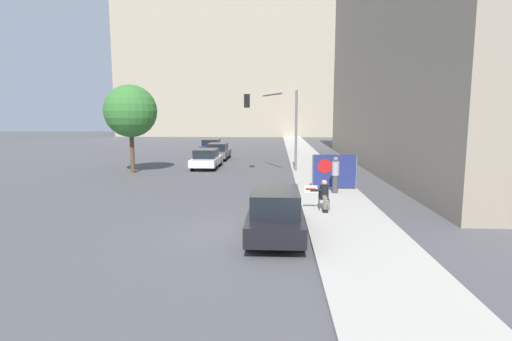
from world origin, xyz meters
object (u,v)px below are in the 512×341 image
(car_on_road_midblock, at_px, (218,151))
(jogger_on_sidewalk, at_px, (335,175))
(parked_car_curbside, at_px, (275,213))
(car_on_road_nearest, at_px, (207,159))
(street_tree_near_curb, at_px, (130,111))
(protest_banner, at_px, (334,171))
(traffic_light_pole, at_px, (277,116))
(seated_protester, at_px, (324,194))
(car_on_road_distant, at_px, (211,146))

(car_on_road_midblock, bearing_deg, jogger_on_sidewalk, -62.87)
(parked_car_curbside, distance_m, car_on_road_nearest, 16.91)
(street_tree_near_curb, bearing_deg, car_on_road_nearest, 29.44)
(protest_banner, distance_m, traffic_light_pole, 7.37)
(traffic_light_pole, bearing_deg, jogger_on_sidewalk, -68.96)
(protest_banner, xyz_separation_m, car_on_road_nearest, (-7.95, 8.61, -0.35))
(car_on_road_midblock, distance_m, street_tree_near_curb, 10.06)
(protest_banner, distance_m, car_on_road_midblock, 16.46)
(jogger_on_sidewalk, bearing_deg, seated_protester, 54.43)
(car_on_road_nearest, height_order, street_tree_near_curb, street_tree_near_curb)
(street_tree_near_curb, bearing_deg, seated_protester, -42.71)
(seated_protester, xyz_separation_m, car_on_road_distant, (-8.61, 25.57, -0.07))
(car_on_road_nearest, relative_size, street_tree_near_curb, 0.75)
(traffic_light_pole, distance_m, parked_car_curbside, 14.10)
(seated_protester, xyz_separation_m, protest_banner, (1.03, 4.50, 0.29))
(car_on_road_distant, bearing_deg, traffic_light_pole, -65.43)
(jogger_on_sidewalk, xyz_separation_m, car_on_road_distant, (-9.56, 22.05, -0.33))
(jogger_on_sidewalk, distance_m, car_on_road_distant, 24.04)
(car_on_road_midblock, bearing_deg, car_on_road_nearest, -89.87)
(parked_car_curbside, xyz_separation_m, car_on_road_nearest, (-5.05, 16.14, -0.04))
(seated_protester, xyz_separation_m, traffic_light_pole, (-1.83, 10.74, 3.00))
(traffic_light_pole, bearing_deg, seated_protester, -80.33)
(protest_banner, xyz_separation_m, parked_car_curbside, (-2.90, -7.54, -0.31))
(protest_banner, height_order, car_on_road_distant, protest_banner)
(jogger_on_sidewalk, height_order, street_tree_near_curb, street_tree_near_curb)
(seated_protester, xyz_separation_m, jogger_on_sidewalk, (0.95, 3.52, 0.26))
(traffic_light_pole, bearing_deg, protest_banner, -65.39)
(traffic_light_pole, distance_m, street_tree_near_curb, 9.62)
(car_on_road_distant, bearing_deg, seated_protester, -71.39)
(seated_protester, xyz_separation_m, street_tree_near_curb, (-11.44, 10.56, 3.31))
(seated_protester, bearing_deg, car_on_road_nearest, 119.59)
(protest_banner, height_order, parked_car_curbside, protest_banner)
(jogger_on_sidewalk, relative_size, street_tree_near_curb, 0.30)
(jogger_on_sidewalk, height_order, protest_banner, protest_banner)
(seated_protester, height_order, parked_car_curbside, parked_car_curbside)
(traffic_light_pole, relative_size, car_on_road_midblock, 1.23)
(traffic_light_pole, bearing_deg, parked_car_curbside, -90.17)
(protest_banner, bearing_deg, jogger_on_sidewalk, -94.50)
(protest_banner, xyz_separation_m, traffic_light_pole, (-2.86, 6.24, 2.71))
(seated_protester, relative_size, street_tree_near_curb, 0.20)
(street_tree_near_curb, bearing_deg, parked_car_curbside, -54.85)
(street_tree_near_curb, bearing_deg, car_on_road_midblock, 61.63)
(protest_banner, relative_size, street_tree_near_curb, 0.38)
(protest_banner, distance_m, parked_car_curbside, 8.08)
(seated_protester, bearing_deg, parked_car_curbside, -119.91)
(car_on_road_nearest, height_order, car_on_road_distant, car_on_road_nearest)
(car_on_road_distant, bearing_deg, protest_banner, -65.42)
(parked_car_curbside, relative_size, street_tree_near_curb, 0.78)
(jogger_on_sidewalk, xyz_separation_m, street_tree_near_curb, (-12.39, 7.04, 3.05))
(protest_banner, bearing_deg, car_on_road_nearest, 132.72)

